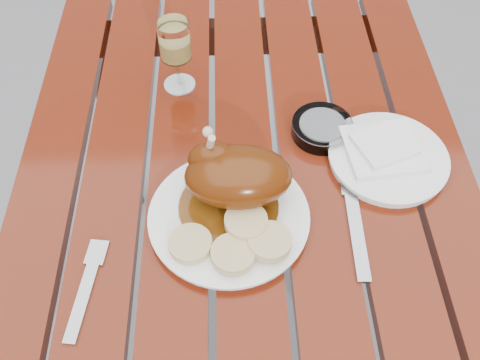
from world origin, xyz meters
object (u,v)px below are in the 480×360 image
(dinner_plate, at_px, (229,218))
(ashtray, at_px, (322,128))
(table, at_px, (245,299))
(wine_glass, at_px, (176,56))
(side_plate, at_px, (388,158))

(dinner_plate, xyz_separation_m, ashtray, (0.17, 0.19, 0.01))
(table, xyz_separation_m, wine_glass, (-0.12, 0.29, 0.45))
(dinner_plate, distance_m, wine_glass, 0.35)
(side_plate, bearing_deg, dinner_plate, -157.65)
(wine_glass, bearing_deg, ashtray, -27.81)
(table, xyz_separation_m, dinner_plate, (-0.03, -0.04, 0.38))
(wine_glass, height_order, ashtray, wine_glass)
(dinner_plate, height_order, wine_glass, wine_glass)
(table, bearing_deg, ashtray, 46.44)
(wine_glass, bearing_deg, side_plate, -29.40)
(ashtray, bearing_deg, wine_glass, 152.19)
(table, height_order, dinner_plate, dinner_plate)
(side_plate, bearing_deg, wine_glass, 150.60)
(table, relative_size, dinner_plate, 4.58)
(table, bearing_deg, wine_glass, 112.69)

